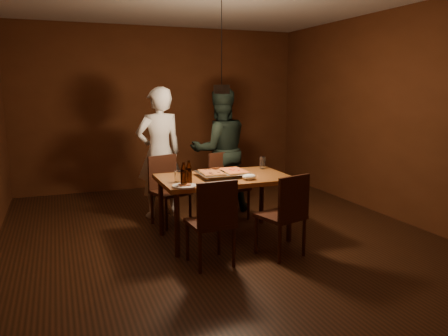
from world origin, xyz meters
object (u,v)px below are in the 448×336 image
object	(u,v)px
chair_far_right	(226,179)
chair_near_right	(286,208)
dining_table	(224,183)
chair_near_left	(213,215)
beer_bottle_a	(184,175)
pizza_tray	(222,174)
chair_far_left	(167,183)
beer_bottle_b	(189,173)
plate_slice	(185,186)
pendant_lamp	(222,88)
diner_dark	(220,150)
diner_white	(159,153)

from	to	relation	value
chair_far_right	chair_near_right	xyz separation A→B (m)	(0.06, -1.57, 0.00)
dining_table	chair_near_left	bearing A→B (deg)	-118.15
beer_bottle_a	pizza_tray	bearing A→B (deg)	32.64
chair_far_left	chair_far_right	bearing A→B (deg)	159.37
chair_near_left	beer_bottle_b	world-z (taller)	beer_bottle_b
beer_bottle_a	plate_slice	distance (m)	0.12
dining_table	plate_slice	size ratio (longest dim) A/B	5.80
beer_bottle_b	pendant_lamp	distance (m)	1.03
dining_table	chair_far_right	world-z (taller)	chair_far_right
diner_dark	chair_far_right	bearing A→B (deg)	85.50
dining_table	beer_bottle_b	xyz separation A→B (m)	(-0.51, -0.27, 0.20)
diner_dark	beer_bottle_b	bearing A→B (deg)	61.52
pendant_lamp	diner_dark	bearing A→B (deg)	70.38
chair_far_right	pizza_tray	distance (m)	0.87
chair_near_right	diner_dark	bearing A→B (deg)	74.48
beer_bottle_a	beer_bottle_b	world-z (taller)	beer_bottle_b
beer_bottle_a	dining_table	bearing A→B (deg)	30.50
pizza_tray	diner_white	distance (m)	1.25
beer_bottle_a	diner_white	bearing A→B (deg)	86.84
chair_near_right	beer_bottle_a	distance (m)	1.12
dining_table	chair_far_right	xyz separation A→B (m)	(0.33, 0.78, -0.14)
chair_far_right	diner_white	world-z (taller)	diner_white
dining_table	pizza_tray	distance (m)	0.10
chair_far_right	pendant_lamp	xyz separation A→B (m)	(-0.36, -0.79, 1.22)
plate_slice	pendant_lamp	xyz separation A→B (m)	(0.54, 0.34, 1.00)
plate_slice	diner_dark	distance (m)	1.79
diner_white	pizza_tray	bearing A→B (deg)	102.65
dining_table	chair_far_left	world-z (taller)	chair_far_left
dining_table	chair_far_left	size ratio (longest dim) A/B	2.84
beer_bottle_b	chair_far_left	bearing A→B (deg)	88.91
chair_far_right	chair_near_right	bearing A→B (deg)	76.68
chair_near_left	pendant_lamp	world-z (taller)	pendant_lamp
diner_dark	chair_far_left	bearing A→B (deg)	24.58
chair_near_left	beer_bottle_b	xyz separation A→B (m)	(-0.10, 0.48, 0.34)
chair_near_right	diner_white	distance (m)	2.18
beer_bottle_a	beer_bottle_b	distance (m)	0.10
chair_far_right	beer_bottle_a	size ratio (longest dim) A/B	2.00
pizza_tray	diner_white	world-z (taller)	diner_white
chair_far_right	diner_white	bearing A→B (deg)	-40.69
pizza_tray	chair_far_right	bearing A→B (deg)	69.85
chair_near_left	chair_far_left	bearing A→B (deg)	89.33
beer_bottle_a	diner_dark	distance (m)	1.78
diner_dark	dining_table	bearing A→B (deg)	75.06
diner_white	beer_bottle_b	bearing A→B (deg)	79.87
chair_near_left	pendant_lamp	xyz separation A→B (m)	(0.37, 0.74, 1.22)
plate_slice	diner_white	xyz separation A→B (m)	(0.08, 1.52, 0.13)
chair_near_left	dining_table	bearing A→B (deg)	58.18
chair_near_left	beer_bottle_a	xyz separation A→B (m)	(-0.18, 0.41, 0.34)
chair_near_right	diner_dark	xyz separation A→B (m)	(-0.01, 1.94, 0.35)
beer_bottle_b	diner_white	world-z (taller)	diner_white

